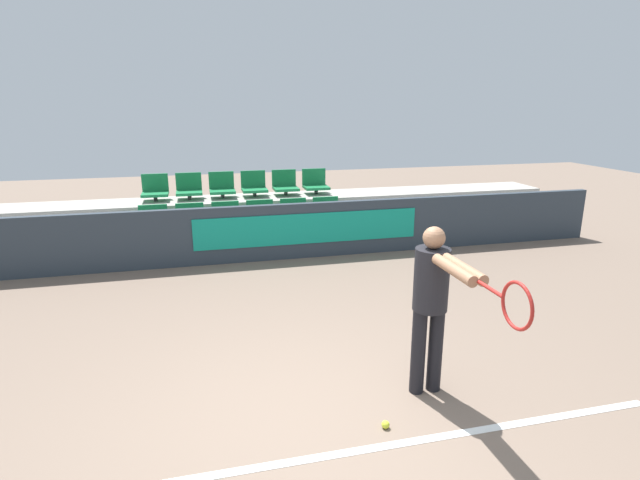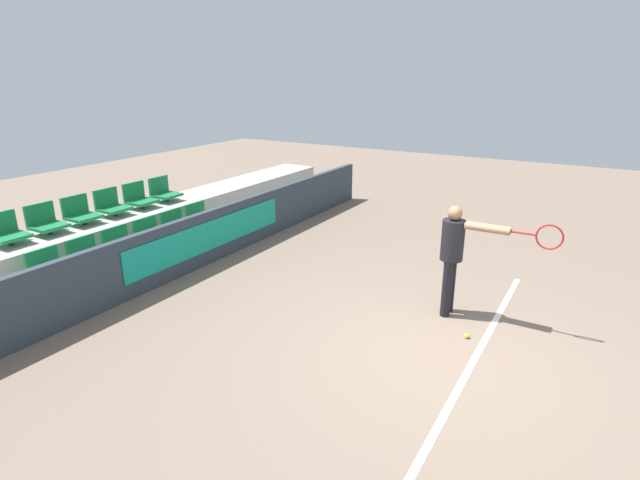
% 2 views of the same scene
% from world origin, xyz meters
% --- Properties ---
extents(ground_plane, '(30.00, 30.00, 0.00)m').
position_xyz_m(ground_plane, '(0.00, 0.00, 0.00)').
color(ground_plane, '#7A6656').
extents(court_baseline, '(5.87, 0.08, 0.01)m').
position_xyz_m(court_baseline, '(0.00, -0.40, 0.00)').
color(court_baseline, white).
rests_on(court_baseline, ground).
extents(barrier_wall, '(12.85, 0.14, 0.94)m').
position_xyz_m(barrier_wall, '(0.02, 4.48, 0.47)').
color(barrier_wall, '#2D3842').
rests_on(barrier_wall, ground).
extents(bleacher_tier_front, '(12.45, 0.93, 0.40)m').
position_xyz_m(bleacher_tier_front, '(0.00, 5.03, 0.20)').
color(bleacher_tier_front, '#ADA89E').
rests_on(bleacher_tier_front, ground).
extents(bleacher_tier_middle, '(12.45, 0.93, 0.80)m').
position_xyz_m(bleacher_tier_middle, '(0.00, 5.96, 0.40)').
color(bleacher_tier_middle, '#ADA89E').
rests_on(bleacher_tier_middle, ground).
extents(stadium_chair_0, '(0.47, 0.44, 0.47)m').
position_xyz_m(stadium_chair_0, '(-1.52, 5.15, 0.59)').
color(stadium_chair_0, '#333333').
rests_on(stadium_chair_0, bleacher_tier_front).
extents(stadium_chair_1, '(0.47, 0.44, 0.47)m').
position_xyz_m(stadium_chair_1, '(-0.91, 5.15, 0.59)').
color(stadium_chair_1, '#333333').
rests_on(stadium_chair_1, bleacher_tier_front).
extents(stadium_chair_2, '(0.47, 0.44, 0.47)m').
position_xyz_m(stadium_chair_2, '(-0.30, 5.15, 0.59)').
color(stadium_chair_2, '#333333').
rests_on(stadium_chair_2, bleacher_tier_front).
extents(stadium_chair_3, '(0.47, 0.44, 0.47)m').
position_xyz_m(stadium_chair_3, '(0.30, 5.15, 0.59)').
color(stadium_chair_3, '#333333').
rests_on(stadium_chair_3, bleacher_tier_front).
extents(stadium_chair_4, '(0.47, 0.44, 0.47)m').
position_xyz_m(stadium_chair_4, '(0.91, 5.15, 0.59)').
color(stadium_chair_4, '#333333').
rests_on(stadium_chair_4, bleacher_tier_front).
extents(stadium_chair_5, '(0.47, 0.44, 0.47)m').
position_xyz_m(stadium_chair_5, '(1.52, 5.15, 0.59)').
color(stadium_chair_5, '#333333').
rests_on(stadium_chair_5, bleacher_tier_front).
extents(stadium_chair_6, '(0.47, 0.44, 0.47)m').
position_xyz_m(stadium_chair_6, '(-1.52, 6.08, 0.99)').
color(stadium_chair_6, '#333333').
rests_on(stadium_chair_6, bleacher_tier_middle).
extents(stadium_chair_7, '(0.47, 0.44, 0.47)m').
position_xyz_m(stadium_chair_7, '(-0.91, 6.08, 0.99)').
color(stadium_chair_7, '#333333').
rests_on(stadium_chair_7, bleacher_tier_middle).
extents(stadium_chair_8, '(0.47, 0.44, 0.47)m').
position_xyz_m(stadium_chair_8, '(-0.30, 6.08, 0.99)').
color(stadium_chair_8, '#333333').
rests_on(stadium_chair_8, bleacher_tier_middle).
extents(stadium_chair_9, '(0.47, 0.44, 0.47)m').
position_xyz_m(stadium_chair_9, '(0.30, 6.08, 0.99)').
color(stadium_chair_9, '#333333').
rests_on(stadium_chair_9, bleacher_tier_middle).
extents(stadium_chair_10, '(0.47, 0.44, 0.47)m').
position_xyz_m(stadium_chair_10, '(0.91, 6.08, 0.99)').
color(stadium_chair_10, '#333333').
rests_on(stadium_chair_10, bleacher_tier_middle).
extents(stadium_chair_11, '(0.47, 0.44, 0.47)m').
position_xyz_m(stadium_chair_11, '(1.52, 6.08, 0.99)').
color(stadium_chair_11, '#333333').
rests_on(stadium_chair_11, bleacher_tier_middle).
extents(tennis_player, '(0.30, 1.48, 1.55)m').
position_xyz_m(tennis_player, '(1.17, 0.17, 0.95)').
color(tennis_player, black).
rests_on(tennis_player, ground).
extents(tennis_ball, '(0.07, 0.07, 0.07)m').
position_xyz_m(tennis_ball, '(0.61, -0.19, 0.03)').
color(tennis_ball, '#CCDB33').
rests_on(tennis_ball, ground).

